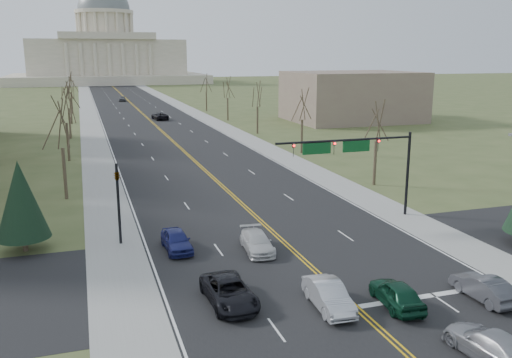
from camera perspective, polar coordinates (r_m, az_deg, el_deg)
ground at (r=31.80m, az=9.58°, el=-12.42°), size 600.00×600.00×0.00m
road at (r=136.69m, az=-12.18°, el=7.05°), size 20.00×380.00×0.01m
cross_road at (r=36.76m, az=5.25°, el=-8.68°), size 120.00×14.00×0.01m
sidewalk_left at (r=136.02m, az=-17.25°, el=6.74°), size 4.00×380.00×0.03m
sidewalk_right at (r=138.40m, az=-7.20°, el=7.31°), size 4.00×380.00×0.03m
center_line at (r=136.69m, az=-12.18°, el=7.06°), size 0.42×380.00×0.01m
edge_line_left at (r=136.07m, az=-16.32°, el=6.80°), size 0.15×380.00×0.01m
edge_line_right at (r=138.01m, az=-8.11°, el=7.27°), size 0.15×380.00×0.01m
stop_bar at (r=33.50m, az=18.16°, el=-11.53°), size 9.50×0.50×0.01m
capitol at (r=275.58m, az=-15.45°, el=12.71°), size 90.00×60.00×50.00m
signal_mast at (r=44.86m, az=10.42°, el=2.79°), size 12.12×0.44×7.20m
signal_left at (r=40.12m, az=-14.33°, el=-1.60°), size 0.32×0.36×6.00m
tree_r_0 at (r=57.71m, az=12.62°, el=5.73°), size 3.74×3.74×8.50m
tree_l_0 at (r=53.78m, az=-19.85°, el=5.18°), size 3.96×3.96×9.00m
tree_r_1 at (r=75.52m, az=4.90°, el=7.66°), size 3.74×3.74×8.50m
tree_l_1 at (r=73.66m, az=-19.45°, el=7.14°), size 3.96×3.96×9.00m
tree_r_2 at (r=94.22m, az=0.16°, el=8.76°), size 3.74×3.74×8.50m
tree_l_2 at (r=93.59m, az=-19.21°, el=8.26°), size 3.96×3.96×9.00m
tree_r_3 at (r=113.36m, az=-3.02°, el=9.47°), size 3.74×3.74×8.50m
tree_l_3 at (r=113.54m, az=-19.06°, el=8.99°), size 3.96×3.96×9.00m
tree_r_4 at (r=132.76m, az=-5.28°, el=9.95°), size 3.74×3.74×8.50m
tree_l_4 at (r=133.51m, az=-18.95°, el=9.50°), size 3.96×3.96×9.00m
conifer_l at (r=40.78m, az=-23.52°, el=-2.02°), size 3.64×3.64×6.50m
bldg_right_mass at (r=114.96m, az=10.07°, el=8.56°), size 25.00×20.00×10.00m
car_nb_inner_lead at (r=31.31m, az=14.59°, el=-11.59°), size 2.15×4.46×1.47m
car_nb_outer_lead at (r=33.69m, az=22.84°, el=-10.49°), size 1.58×4.29×1.40m
car_nb_inner_second at (r=27.72m, az=23.50°, el=-15.74°), size 2.38×5.07×1.43m
car_sb_inner_lead at (r=30.38m, az=7.65°, el=-12.05°), size 1.78×4.55×1.47m
car_sb_outer_lead at (r=30.65m, az=-2.84°, el=-11.78°), size 2.54×5.16×1.41m
car_sb_inner_second at (r=38.28m, az=0.12°, el=-6.66°), size 2.23×4.70×1.32m
car_sb_outer_second at (r=38.81m, az=-8.37°, el=-6.40°), size 1.91×4.39×1.48m
car_far_nb at (r=116.80m, az=-10.10°, el=6.56°), size 3.25×5.90×1.57m
car_far_sb at (r=164.91m, az=-13.89°, el=8.22°), size 2.38×4.82×1.58m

